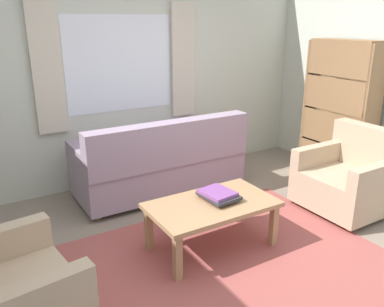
% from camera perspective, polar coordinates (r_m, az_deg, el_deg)
% --- Properties ---
extents(ground_plane, '(6.24, 6.24, 0.00)m').
position_cam_1_polar(ground_plane, '(3.44, 5.04, -15.68)').
color(ground_plane, gray).
extents(wall_back, '(5.32, 0.12, 2.60)m').
position_cam_1_polar(wall_back, '(4.89, -10.52, 10.89)').
color(wall_back, beige).
rests_on(wall_back, ground_plane).
extents(window_with_curtains, '(1.98, 0.07, 1.40)m').
position_cam_1_polar(window_with_curtains, '(4.79, -10.26, 12.57)').
color(window_with_curtains, white).
extents(area_rug, '(2.66, 2.04, 0.01)m').
position_cam_1_polar(area_rug, '(3.44, 5.04, -15.59)').
color(area_rug, '#9E4C47').
rests_on(area_rug, ground_plane).
extents(couch, '(1.90, 0.82, 0.92)m').
position_cam_1_polar(couch, '(4.56, -4.42, -1.50)').
color(couch, '#998499').
rests_on(couch, ground_plane).
extents(armchair_right, '(0.82, 0.84, 0.88)m').
position_cam_1_polar(armchair_right, '(4.50, 21.80, -3.30)').
color(armchair_right, tan).
rests_on(armchair_right, ground_plane).
extents(coffee_table, '(1.10, 0.64, 0.44)m').
position_cam_1_polar(coffee_table, '(3.47, 2.89, -7.95)').
color(coffee_table, '#A87F56').
rests_on(coffee_table, ground_plane).
extents(book_stack_on_table, '(0.29, 0.35, 0.08)m').
position_cam_1_polar(book_stack_on_table, '(3.49, 3.79, -6.01)').
color(book_stack_on_table, '#B23833').
rests_on(book_stack_on_table, coffee_table).
extents(bookshelf, '(0.30, 0.94, 1.72)m').
position_cam_1_polar(bookshelf, '(5.28, 20.38, 4.92)').
color(bookshelf, olive).
rests_on(bookshelf, ground_plane).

